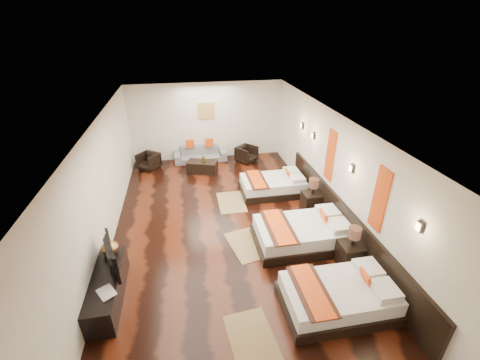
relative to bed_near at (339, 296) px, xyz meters
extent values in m
cube|color=black|center=(-1.70, 2.77, -0.27)|extent=(5.50, 9.50, 0.01)
cube|color=white|center=(-1.70, 2.77, 2.53)|extent=(5.50, 9.50, 0.01)
cube|color=silver|center=(-1.70, 7.52, 1.13)|extent=(5.50, 0.01, 2.80)
cube|color=silver|center=(-4.45, 2.77, 1.13)|extent=(0.01, 9.50, 2.80)
cube|color=silver|center=(1.05, 2.77, 1.13)|extent=(0.01, 9.50, 2.80)
cube|color=black|center=(1.01, 1.97, 0.18)|extent=(0.08, 6.60, 0.90)
cube|color=black|center=(-0.03, 0.00, -0.16)|extent=(2.03, 1.26, 0.21)
cube|color=white|center=(-0.03, 0.00, 0.09)|extent=(1.93, 1.16, 0.29)
cube|color=#E24810|center=(0.46, 0.00, 0.35)|extent=(0.15, 0.31, 0.31)
cube|color=#38190F|center=(-0.56, 0.00, 0.25)|extent=(0.53, 1.28, 0.02)
cube|color=#E24810|center=(-0.56, 0.00, 0.26)|extent=(0.37, 1.28, 0.02)
cube|color=black|center=(-0.03, 1.90, -0.15)|extent=(2.18, 1.35, 0.23)
cube|color=white|center=(-0.03, 1.90, 0.12)|extent=(2.08, 1.25, 0.31)
cube|color=#E24810|center=(0.49, 1.90, 0.40)|extent=(0.16, 0.33, 0.34)
cube|color=#38190F|center=(-0.60, 1.90, 0.29)|extent=(0.57, 1.37, 0.02)
cube|color=#E24810|center=(-0.60, 1.90, 0.30)|extent=(0.39, 1.37, 0.02)
cube|color=black|center=(-0.03, 4.41, -0.16)|extent=(1.93, 1.19, 0.20)
cube|color=white|center=(-0.03, 4.41, 0.07)|extent=(1.84, 1.10, 0.28)
cube|color=#E24810|center=(0.43, 4.41, 0.32)|extent=(0.14, 0.29, 0.30)
cube|color=#38190F|center=(-0.53, 4.41, 0.22)|extent=(0.50, 1.21, 0.02)
cube|color=#E24810|center=(-0.53, 4.41, 0.23)|extent=(0.35, 1.21, 0.02)
cube|color=black|center=(0.75, 1.02, 0.01)|extent=(0.49, 0.49, 0.55)
cylinder|color=black|center=(0.75, 1.02, 0.39)|extent=(0.09, 0.09, 0.22)
cylinder|color=#3F2619|center=(0.75, 1.02, 0.59)|extent=(0.26, 0.26, 0.24)
cube|color=black|center=(0.75, 3.22, 0.01)|extent=(0.50, 0.50, 0.55)
cylinder|color=black|center=(0.75, 3.22, 0.40)|extent=(0.09, 0.09, 0.22)
cylinder|color=#3F2619|center=(0.75, 3.22, 0.60)|extent=(0.26, 0.26, 0.24)
cube|color=olive|center=(-1.70, -0.40, -0.26)|extent=(0.87, 1.27, 0.01)
cube|color=olive|center=(-1.30, 2.07, -0.26)|extent=(0.99, 1.33, 0.01)
cube|color=olive|center=(-1.36, 4.05, -0.26)|extent=(0.75, 1.20, 0.01)
cube|color=black|center=(-4.20, 0.96, 0.01)|extent=(0.50, 1.80, 0.55)
imported|color=black|center=(-4.15, 1.17, 0.58)|extent=(0.44, 1.01, 0.59)
imported|color=black|center=(-4.20, 0.48, 0.30)|extent=(0.39, 0.42, 0.03)
imported|color=brown|center=(-4.20, 1.64, 0.47)|extent=(0.44, 0.44, 0.36)
imported|color=slate|center=(-2.02, 7.22, 0.01)|extent=(1.93, 0.81, 0.56)
imported|color=black|center=(-3.85, 6.82, 0.03)|extent=(0.90, 0.90, 0.59)
imported|color=black|center=(-0.34, 6.82, 0.04)|extent=(0.92, 0.92, 0.60)
cube|color=black|center=(-2.02, 6.23, -0.07)|extent=(1.11, 0.79, 0.40)
imported|color=#2F5F1F|center=(-1.96, 6.24, 0.26)|extent=(0.23, 0.21, 0.24)
cube|color=#D86014|center=(1.03, 0.87, 1.43)|extent=(0.04, 0.40, 1.30)
cube|color=#D86014|center=(1.03, 3.07, 1.43)|extent=(0.04, 0.40, 1.30)
cube|color=black|center=(1.01, -0.23, 1.58)|extent=(0.06, 0.12, 0.18)
cube|color=#FFD18C|center=(0.98, -0.23, 1.58)|extent=(0.02, 0.10, 0.14)
cube|color=black|center=(1.01, 1.97, 1.58)|extent=(0.06, 0.12, 0.18)
cube|color=#FFD18C|center=(0.98, 1.97, 1.58)|extent=(0.02, 0.10, 0.14)
cube|color=black|center=(1.01, 4.17, 1.58)|extent=(0.06, 0.12, 0.18)
cube|color=#FFD18C|center=(0.98, 4.17, 1.58)|extent=(0.02, 0.10, 0.14)
cube|color=black|center=(1.01, 5.07, 1.58)|extent=(0.06, 0.12, 0.18)
cube|color=#FFD18C|center=(0.98, 5.07, 1.58)|extent=(0.02, 0.10, 0.14)
cube|color=#AD873F|center=(-1.70, 7.50, 1.53)|extent=(0.60, 0.04, 0.60)
camera|label=1|loc=(-2.54, -3.78, 4.54)|focal=23.76mm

